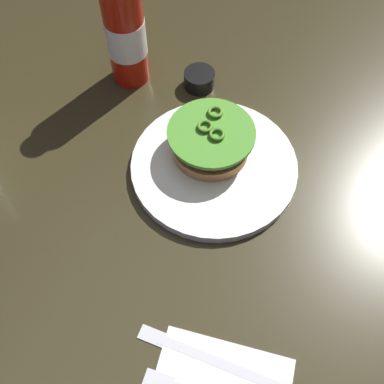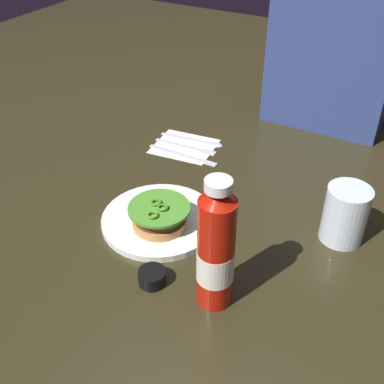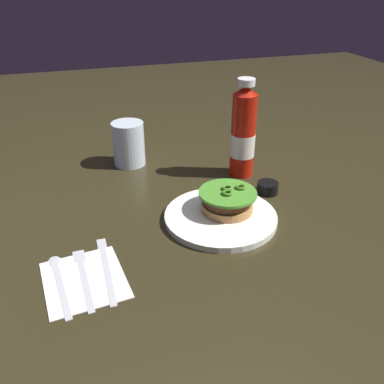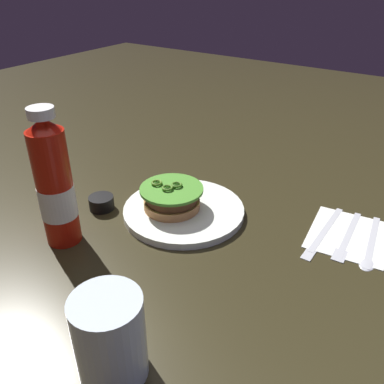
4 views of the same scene
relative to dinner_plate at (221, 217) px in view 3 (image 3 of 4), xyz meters
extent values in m
plane|color=#2C2715|center=(0.08, 0.05, -0.01)|extent=(3.00, 3.00, 0.00)
cylinder|color=white|center=(0.00, 0.00, 0.00)|extent=(0.25, 0.25, 0.01)
cylinder|color=#BB7F47|center=(0.01, -0.02, 0.02)|extent=(0.11, 0.11, 0.02)
cylinder|color=#512D19|center=(0.01, -0.02, 0.03)|extent=(0.10, 0.10, 0.02)
cylinder|color=red|center=(0.01, -0.02, 0.04)|extent=(0.10, 0.10, 0.01)
cylinder|color=#458B29|center=(0.01, -0.02, 0.05)|extent=(0.13, 0.13, 0.01)
torus|color=#4C7A20|center=(0.02, -0.05, 0.06)|extent=(0.02, 0.02, 0.01)
torus|color=#477821|center=(0.02, -0.02, 0.06)|extent=(0.02, 0.02, 0.01)
torus|color=#41741E|center=(0.00, -0.01, 0.06)|extent=(0.02, 0.02, 0.01)
cylinder|color=#B3170A|center=(0.20, -0.13, 0.10)|extent=(0.06, 0.06, 0.22)
cone|color=#B3170A|center=(0.20, -0.13, 0.22)|extent=(0.06, 0.06, 0.02)
cylinder|color=white|center=(0.20, -0.13, 0.24)|extent=(0.04, 0.04, 0.02)
cylinder|color=white|center=(0.20, -0.13, 0.08)|extent=(0.06, 0.06, 0.06)
cylinder|color=silver|center=(0.35, 0.14, 0.05)|extent=(0.09, 0.09, 0.12)
cylinder|color=black|center=(0.08, -0.15, 0.01)|extent=(0.05, 0.05, 0.03)
cube|color=white|center=(-0.11, 0.30, -0.01)|extent=(0.17, 0.15, 0.00)
cube|color=silver|center=(-0.11, 0.26, 0.00)|extent=(0.17, 0.01, 0.00)
cube|color=silver|center=(-0.04, 0.26, 0.00)|extent=(0.08, 0.02, 0.00)
cube|color=silver|center=(-0.11, 0.30, 0.00)|extent=(0.17, 0.02, 0.00)
cube|color=silver|center=(-0.04, 0.31, 0.00)|extent=(0.04, 0.02, 0.00)
cube|color=silver|center=(-0.12, 0.34, 0.00)|extent=(0.18, 0.03, 0.00)
ellipsoid|color=silver|center=(-0.05, 0.35, 0.00)|extent=(0.04, 0.03, 0.00)
camera|label=1|loc=(-0.11, 0.38, 0.57)|focal=43.73mm
camera|label=2|loc=(0.44, -0.65, 0.64)|focal=44.34mm
camera|label=3|loc=(-0.72, 0.29, 0.49)|focal=38.93mm
camera|label=4|loc=(0.57, 0.41, 0.44)|focal=37.70mm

